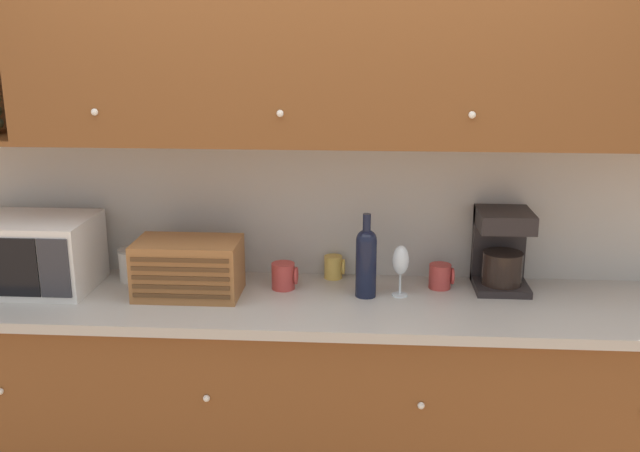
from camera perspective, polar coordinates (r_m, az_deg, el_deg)
name	(u,v)px	position (r m, az deg, el deg)	size (l,w,h in m)	color
wall_back	(324,189)	(3.06, 0.31, 2.98)	(5.56, 0.06, 2.60)	silver
counter_unit	(319,402)	(3.05, -0.12, -13.94)	(3.18, 0.64, 0.93)	brown
backsplash_panel	(323,206)	(3.04, 0.26, 1.58)	(3.16, 0.01, 0.61)	#B7B2A8
upper_cabinets	(363,46)	(2.77, 3.45, 14.21)	(3.16, 0.40, 0.74)	brown
microwave	(27,253)	(3.16, -22.41, -2.03)	(0.54, 0.37, 0.29)	silver
storage_canister	(131,265)	(3.13, -14.85, -3.00)	(0.11, 0.11, 0.14)	silver
bread_box	(188,268)	(2.89, -10.49, -3.31)	(0.41, 0.25, 0.23)	#996033
mug	(284,276)	(2.93, -2.90, -4.01)	(0.11, 0.10, 0.11)	#B73D38
mug_blue_second	(334,267)	(3.06, 1.13, -3.30)	(0.09, 0.08, 0.10)	gold
wine_bottle	(366,260)	(2.82, 3.71, -2.69)	(0.08, 0.08, 0.34)	black
wine_glass	(401,262)	(2.84, 6.48, -2.88)	(0.07, 0.07, 0.21)	silver
mug_patterned_third	(441,276)	(2.98, 9.63, -3.98)	(0.10, 0.09, 0.10)	#B73D38
coffee_maker	(502,249)	(3.01, 14.32, -1.76)	(0.22, 0.24, 0.33)	black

